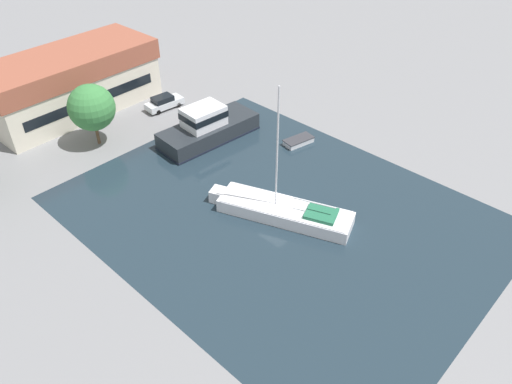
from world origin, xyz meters
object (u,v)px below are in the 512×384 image
(small_dinghy, at_px, (298,141))
(motor_cruiser, at_px, (207,127))
(parked_car, at_px, (164,102))
(quay_tree_near_building, at_px, (92,108))
(warehouse_building, at_px, (71,82))
(sailboat_moored, at_px, (283,211))

(small_dinghy, bearing_deg, motor_cruiser, -130.53)
(parked_car, relative_size, motor_cruiser, 0.41)
(parked_car, distance_m, motor_cruiser, 9.14)
(quay_tree_near_building, height_order, parked_car, quay_tree_near_building)
(warehouse_building, xyz_separation_m, quay_tree_near_building, (-2.44, -8.62, 0.77))
(warehouse_building, distance_m, sailboat_moored, 31.28)
(small_dinghy, bearing_deg, quay_tree_near_building, -125.15)
(sailboat_moored, height_order, small_dinghy, sailboat_moored)
(warehouse_building, xyz_separation_m, motor_cruiser, (6.23, -16.51, -2.08))
(quay_tree_near_building, distance_m, parked_car, 10.48)
(quay_tree_near_building, bearing_deg, motor_cruiser, -42.33)
(parked_car, distance_m, sailboat_moored, 24.27)
(warehouse_building, relative_size, sailboat_moored, 1.56)
(quay_tree_near_building, distance_m, small_dinghy, 21.86)
(quay_tree_near_building, distance_m, sailboat_moored, 23.17)
(quay_tree_near_building, xyz_separation_m, parked_car, (9.82, 1.16, -3.47))
(quay_tree_near_building, bearing_deg, parked_car, 6.73)
(parked_car, height_order, motor_cruiser, motor_cruiser)
(small_dinghy, bearing_deg, sailboat_moored, -45.10)
(warehouse_building, relative_size, quay_tree_near_building, 3.00)
(warehouse_building, height_order, sailboat_moored, sailboat_moored)
(parked_car, bearing_deg, sailboat_moored, -7.74)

